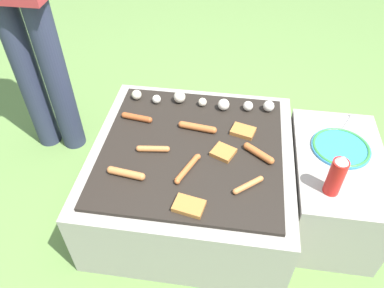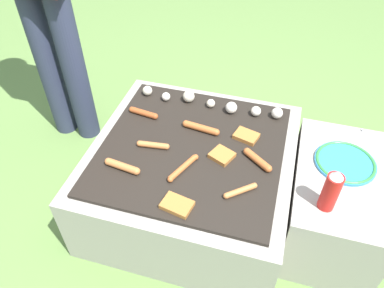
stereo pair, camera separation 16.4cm
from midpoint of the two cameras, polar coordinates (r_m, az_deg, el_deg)
ground_plane at (r=1.95m, az=2.43°, el=-8.93°), size 14.00×14.00×0.00m
grill at (r=1.80m, az=2.62°, el=-5.16°), size 0.90×0.90×0.39m
side_ledge at (r=1.84m, az=23.07°, el=-8.42°), size 0.38×0.64×0.39m
sausage_back_left at (r=1.65m, az=-3.14°, el=-0.29°), size 0.15×0.04×0.03m
sausage_back_right at (r=1.55m, az=1.70°, el=-3.82°), size 0.09×0.17×0.02m
sausage_front_left at (r=1.82m, az=-4.85°, el=4.64°), size 0.16×0.05×0.03m
sausage_mid_right at (r=1.73m, az=4.08°, el=2.34°), size 0.18×0.05×0.03m
sausage_front_right at (r=1.62m, az=12.82°, el=-2.50°), size 0.13×0.11×0.03m
sausage_back_center at (r=1.50m, az=10.55°, el=-7.18°), size 0.12×0.11×0.02m
sausage_front_center at (r=1.57m, az=-7.66°, el=-3.54°), size 0.17×0.05×0.03m
bread_slice_right at (r=1.43m, az=1.02°, el=-9.44°), size 0.13×0.10×0.02m
bread_slice_left at (r=1.72m, az=10.98°, el=1.08°), size 0.12×0.10×0.02m
bread_slice_center at (r=1.62m, az=7.49°, el=-1.86°), size 0.12×0.12×0.02m
mushroom_row at (r=1.86m, az=5.79°, el=6.17°), size 0.72×0.09×0.06m
plate_colorful at (r=1.74m, az=24.88°, el=-2.69°), size 0.25×0.25×0.02m
condiment_bottle at (r=1.49m, az=23.48°, el=-6.67°), size 0.06×0.06×0.20m
fork_utensil at (r=1.88m, az=26.09°, el=0.67°), size 0.10×0.16×0.01m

